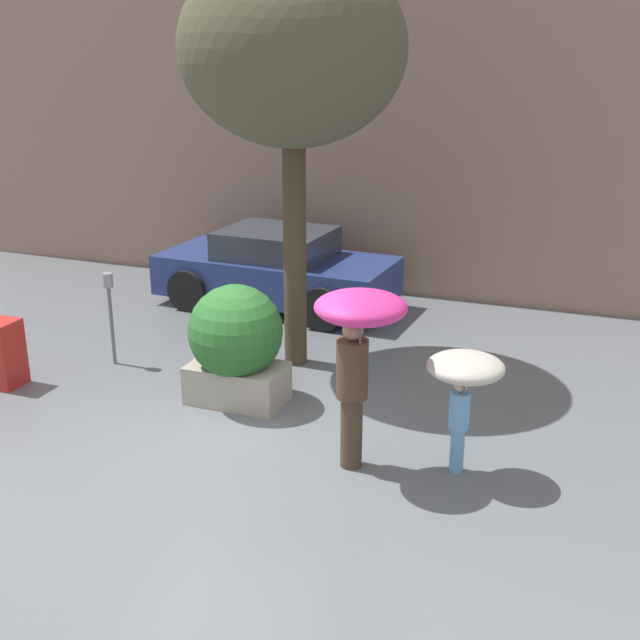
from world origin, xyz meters
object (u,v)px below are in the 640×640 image
parked_car_near (277,270)px  person_adult (358,335)px  newspaper_box (1,353)px  person_child (464,377)px  street_tree (293,52)px  planter_box (236,342)px  parking_meter (109,300)px

parked_car_near → person_adult: bearing=-145.2°
newspaper_box → parked_car_near: bearing=65.4°
person_child → street_tree: (-2.81, 2.34, 3.10)m
person_adult → planter_box: bearing=-168.0°
planter_box → parked_car_near: (-1.12, 3.83, -0.16)m
planter_box → person_adult: person_adult is taller
person_child → parking_meter: bearing=-136.1°
person_adult → person_child: 1.16m
parking_meter → planter_box: bearing=-13.6°
person_child → person_adult: bearing=-106.2°
parked_car_near → street_tree: size_ratio=0.75×
planter_box → person_adult: 2.37m
person_child → parked_car_near: bearing=-169.9°
parked_car_near → street_tree: (1.31, -2.34, 3.58)m
person_adult → newspaper_box: size_ratio=2.21×
newspaper_box → person_adult: bearing=-5.7°
person_child → parked_car_near: person_child is taller
parked_car_near → newspaper_box: (-2.04, -4.45, -0.18)m
newspaper_box → parking_meter: bearing=50.7°
person_adult → street_tree: size_ratio=0.36×
parked_car_near → parking_meter: size_ratio=3.08×
planter_box → parking_meter: (-2.21, 0.54, 0.16)m
planter_box → person_adult: (1.95, -1.13, 0.74)m
street_tree → person_child: bearing=-39.8°
street_tree → parking_meter: size_ratio=4.12×
parking_meter → street_tree: bearing=21.7°
person_adult → newspaper_box: bearing=-143.6°
person_adult → parking_meter: person_adult is taller
person_adult → person_child: person_adult is taller
planter_box → newspaper_box: (-3.16, -0.62, -0.35)m
person_adult → street_tree: street_tree is taller
parked_car_near → parking_meter: (-1.09, -3.30, 0.32)m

